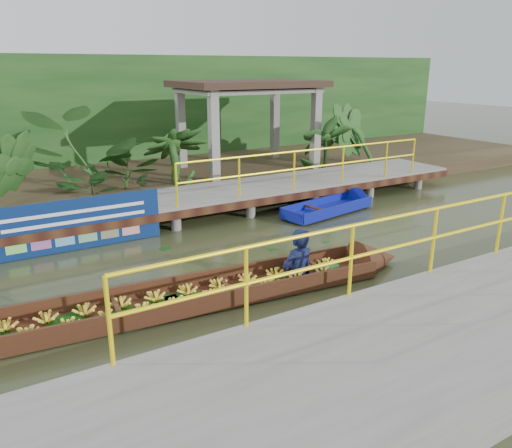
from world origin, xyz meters
TOP-DOWN VIEW (x-y plane):
  - ground at (0.00, 0.00)m, footprint 80.00×80.00m
  - land_strip at (0.00, 7.50)m, footprint 30.00×8.00m
  - far_dock at (0.02, 3.43)m, footprint 16.00×2.06m
  - near_dock at (1.00, -4.20)m, footprint 18.00×2.40m
  - pavilion at (3.00, 6.30)m, footprint 4.40×3.00m
  - foliage_backdrop at (0.00, 10.00)m, footprint 30.00×0.80m
  - vendor_boat at (-2.05, -1.00)m, footprint 8.83×1.63m
  - moored_blue_boat at (3.55, 2.07)m, footprint 3.15×1.32m
  - blue_banner at (-3.21, 2.48)m, footprint 3.45×0.04m
  - tropical_plants at (-0.10, 5.30)m, footprint 14.45×1.45m

SIDE VIEW (x-z plane):
  - ground at x=0.00m, z-range 0.00..0.00m
  - moored_blue_boat at x=3.55m, z-range -0.23..0.49m
  - land_strip at x=0.00m, z-range 0.00..0.45m
  - vendor_boat at x=-2.05m, z-range -0.81..1.38m
  - near_dock at x=1.00m, z-range -0.56..1.16m
  - far_dock at x=0.02m, z-range -0.35..1.30m
  - blue_banner at x=-3.21m, z-range 0.02..1.10m
  - tropical_plants at x=-0.10m, z-range 0.45..2.26m
  - foliage_backdrop at x=0.00m, z-range 0.00..4.00m
  - pavilion at x=3.00m, z-range 1.32..4.32m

